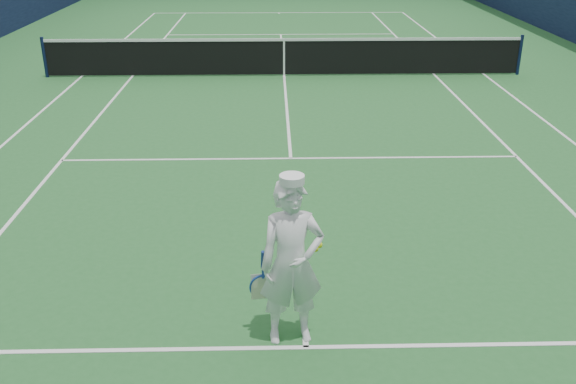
{
  "coord_description": "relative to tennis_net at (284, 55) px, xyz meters",
  "views": [
    {
      "loc": [
        -0.32,
        -17.24,
        4.09
      ],
      "look_at": [
        -0.14,
        -10.2,
        1.01
      ],
      "focal_mm": 40.0,
      "sensor_mm": 36.0,
      "label": 1
    }
  ],
  "objects": [
    {
      "name": "tennis_net",
      "position": [
        0.0,
        0.0,
        0.0
      ],
      "size": [
        12.88,
        0.09,
        1.07
      ],
      "color": "#141E4C",
      "rests_on": "ground"
    },
    {
      "name": "ground",
      "position": [
        0.0,
        0.0,
        -0.55
      ],
      "size": [
        80.0,
        80.0,
        0.0
      ],
      "primitive_type": "plane",
      "color": "#24602A",
      "rests_on": "ground"
    },
    {
      "name": "tennis_player",
      "position": [
        -0.14,
        -11.7,
        0.34
      ],
      "size": [
        0.81,
        0.52,
        1.83
      ],
      "rotation": [
        0.0,
        0.0,
        0.15
      ],
      "color": "white",
      "rests_on": "ground"
    },
    {
      "name": "court_markings",
      "position": [
        0.0,
        0.0,
        -0.55
      ],
      "size": [
        11.03,
        23.83,
        0.01
      ],
      "color": "white",
      "rests_on": "ground"
    },
    {
      "name": "windscreen_fence",
      "position": [
        0.0,
        0.0,
        1.45
      ],
      "size": [
        20.12,
        36.12,
        4.0
      ],
      "color": "#10133B",
      "rests_on": "ground"
    }
  ]
}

